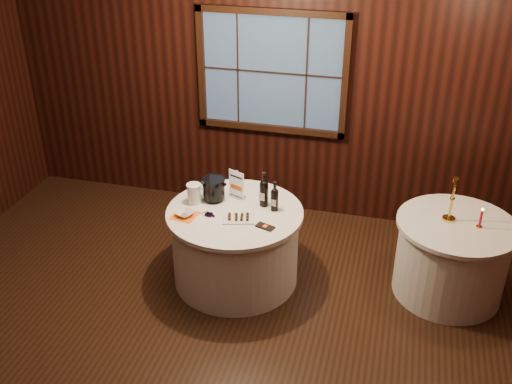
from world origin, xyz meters
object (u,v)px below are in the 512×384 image
(sign_stand, at_px, (237,188))
(grape_bunch, at_px, (210,214))
(chocolate_box, at_px, (265,227))
(red_candle, at_px, (481,220))
(cracker_bowl, at_px, (185,214))
(glass_pitcher, at_px, (194,194))
(port_bottle_right, at_px, (275,198))
(main_table, at_px, (235,245))
(side_table, at_px, (451,258))
(ice_bucket, at_px, (214,189))
(chocolate_plate, at_px, (239,218))
(brass_candlestick, at_px, (451,205))
(port_bottle_left, at_px, (264,191))

(sign_stand, distance_m, grape_bunch, 0.43)
(chocolate_box, xyz_separation_m, red_candle, (1.84, 0.48, 0.07))
(cracker_bowl, bearing_deg, grape_bunch, 14.99)
(cracker_bowl, bearing_deg, red_candle, 10.24)
(cracker_bowl, bearing_deg, glass_pitcher, 88.10)
(port_bottle_right, bearing_deg, sign_stand, 164.94)
(main_table, xyz_separation_m, sign_stand, (-0.05, 0.25, 0.48))
(side_table, bearing_deg, red_candle, -9.49)
(glass_pitcher, bearing_deg, ice_bucket, 12.63)
(ice_bucket, bearing_deg, red_candle, 2.80)
(main_table, xyz_separation_m, port_bottle_right, (0.35, 0.11, 0.51))
(chocolate_plate, bearing_deg, grape_bunch, -179.67)
(chocolate_box, height_order, grape_bunch, grape_bunch)
(ice_bucket, distance_m, chocolate_box, 0.70)
(side_table, xyz_separation_m, glass_pitcher, (-2.41, -0.25, 0.48))
(port_bottle_right, xyz_separation_m, brass_candlestick, (1.57, 0.23, 0.02))
(ice_bucket, xyz_separation_m, brass_candlestick, (2.17, 0.19, 0.03))
(chocolate_box, xyz_separation_m, brass_candlestick, (1.58, 0.55, 0.15))
(port_bottle_left, bearing_deg, glass_pitcher, -153.59)
(chocolate_plate, relative_size, chocolate_box, 1.96)
(brass_candlestick, bearing_deg, glass_pitcher, -172.95)
(port_bottle_left, relative_size, chocolate_box, 2.07)
(port_bottle_right, xyz_separation_m, red_candle, (1.83, 0.16, -0.05))
(port_bottle_left, height_order, ice_bucket, port_bottle_left)
(ice_bucket, bearing_deg, sign_stand, 27.04)
(port_bottle_right, relative_size, grape_bunch, 1.87)
(brass_candlestick, bearing_deg, chocolate_box, -160.95)
(glass_pitcher, bearing_deg, grape_bunch, -61.59)
(side_table, relative_size, chocolate_plate, 3.30)
(port_bottle_right, xyz_separation_m, chocolate_box, (-0.01, -0.32, -0.12))
(port_bottle_left, bearing_deg, cracker_bowl, -134.73)
(main_table, relative_size, glass_pitcher, 6.50)
(main_table, height_order, sign_stand, sign_stand)
(sign_stand, xyz_separation_m, port_bottle_left, (0.29, -0.09, 0.05))
(port_bottle_left, bearing_deg, port_bottle_right, -11.29)
(ice_bucket, height_order, grape_bunch, ice_bucket)
(ice_bucket, xyz_separation_m, grape_bunch, (0.05, -0.29, -0.10))
(chocolate_plate, bearing_deg, side_table, 12.85)
(side_table, distance_m, ice_bucket, 2.31)
(chocolate_plate, distance_m, chocolate_box, 0.27)
(port_bottle_left, distance_m, grape_bunch, 0.55)
(grape_bunch, relative_size, cracker_bowl, 1.01)
(main_table, distance_m, sign_stand, 0.55)
(port_bottle_right, distance_m, red_candle, 1.83)
(ice_bucket, height_order, glass_pitcher, ice_bucket)
(main_table, bearing_deg, glass_pitcher, 173.13)
(brass_candlestick, bearing_deg, cracker_bowl, -167.07)
(port_bottle_right, height_order, chocolate_box, port_bottle_right)
(sign_stand, bearing_deg, brass_candlestick, 26.67)
(port_bottle_right, xyz_separation_m, chocolate_plate, (-0.27, -0.25, -0.11))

